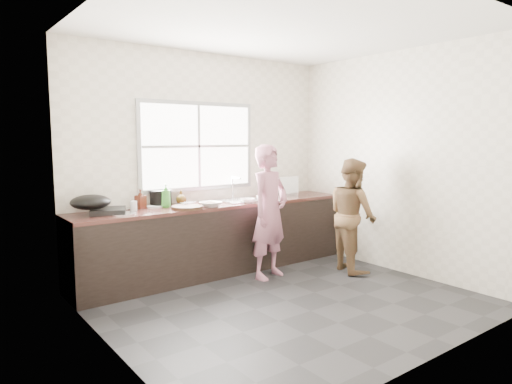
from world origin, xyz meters
TOP-DOWN VIEW (x-y plane):
  - floor at (0.00, 0.00)m, footprint 3.60×3.20m
  - ceiling at (0.00, 0.00)m, footprint 3.60×3.20m
  - wall_back at (0.00, 1.60)m, footprint 3.60×0.01m
  - wall_left at (-1.80, 0.00)m, footprint 0.01×3.20m
  - wall_right at (1.80, 0.00)m, footprint 0.01×3.20m
  - wall_front at (0.00, -1.60)m, footprint 3.60×0.01m
  - cabinet at (0.00, 1.29)m, footprint 3.60×0.62m
  - countertop at (0.00, 1.29)m, footprint 3.60×0.64m
  - sink at (0.35, 1.29)m, footprint 0.55×0.45m
  - faucet at (0.35, 1.49)m, footprint 0.02×0.02m
  - window_frame at (-0.10, 1.59)m, footprint 1.60×0.05m
  - window_glazing at (-0.10, 1.57)m, footprint 1.50×0.01m
  - woman at (0.37, 0.74)m, footprint 0.61×0.48m
  - person_side at (1.37, 0.34)m, footprint 0.73×0.82m
  - cutting_board at (-0.52, 1.11)m, footprint 0.46×0.46m
  - cleaver at (-0.41, 1.27)m, footprint 0.21×0.14m
  - bowl_mince at (-0.23, 1.08)m, footprint 0.29×0.29m
  - bowl_crabs at (0.58, 1.08)m, footprint 0.20×0.20m
  - bowl_held at (0.29, 1.08)m, footprint 0.28×0.28m
  - black_pot at (-0.65, 1.52)m, footprint 0.30×0.30m
  - plate_food at (-0.75, 1.45)m, footprint 0.24×0.24m
  - bottle_green at (-0.66, 1.35)m, footprint 0.14×0.14m
  - bottle_brown_tall at (-0.93, 1.46)m, footprint 0.12×0.12m
  - bottle_brown_short at (-0.39, 1.50)m, footprint 0.13×0.13m
  - glass_jar at (-1.06, 1.34)m, footprint 0.08×0.08m
  - burner at (-1.34, 1.34)m, footprint 0.46×0.46m
  - wok at (-1.52, 1.33)m, footprint 0.51×0.51m
  - dish_rack at (1.08, 1.35)m, footprint 0.38×0.28m
  - pot_lid_left at (-1.23, 1.19)m, footprint 0.32×0.32m
  - pot_lid_right at (-1.13, 1.52)m, footprint 0.23×0.23m

SIDE VIEW (x-z plane):
  - floor at x=0.00m, z-range -0.01..0.00m
  - cabinet at x=0.00m, z-range 0.00..0.82m
  - person_side at x=1.37m, z-range 0.00..1.41m
  - woman at x=0.37m, z-range 0.00..1.47m
  - countertop at x=0.00m, z-range 0.82..0.86m
  - sink at x=0.35m, z-range 0.85..0.88m
  - pot_lid_right at x=-1.13m, z-range 0.86..0.87m
  - pot_lid_left at x=-1.23m, z-range 0.86..0.87m
  - plate_food at x=-0.75m, z-range 0.86..0.88m
  - cutting_board at x=-0.52m, z-range 0.86..0.89m
  - burner at x=-1.34m, z-range 0.86..0.91m
  - bowl_crabs at x=0.58m, z-range 0.86..0.92m
  - bowl_mince at x=-0.23m, z-range 0.86..0.92m
  - bowl_held at x=0.29m, z-range 0.86..0.93m
  - cleaver at x=-0.41m, z-range 0.90..0.91m
  - glass_jar at x=-1.06m, z-range 0.86..0.97m
  - bottle_brown_short at x=-0.39m, z-range 0.86..1.01m
  - black_pot at x=-0.65m, z-range 0.86..1.04m
  - bottle_brown_tall at x=-0.93m, z-range 0.86..1.06m
  - dish_rack at x=1.08m, z-range 0.86..1.13m
  - wok at x=-1.52m, z-range 0.92..1.07m
  - bottle_green at x=-0.66m, z-range 0.86..1.14m
  - faucet at x=0.35m, z-range 0.86..1.16m
  - wall_back at x=0.00m, z-range 0.00..2.70m
  - wall_left at x=-1.80m, z-range 0.00..2.70m
  - wall_right at x=1.80m, z-range 0.00..2.70m
  - wall_front at x=0.00m, z-range 0.00..2.70m
  - window_glazing at x=-0.10m, z-range 1.05..2.05m
  - window_frame at x=-0.10m, z-range 1.00..2.10m
  - ceiling at x=0.00m, z-range 2.70..2.71m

